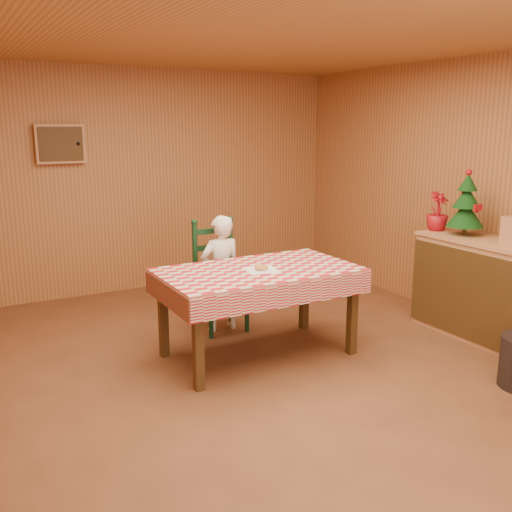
% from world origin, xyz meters
% --- Properties ---
extents(ground, '(6.00, 6.00, 0.00)m').
position_xyz_m(ground, '(0.00, 0.00, 0.00)').
color(ground, brown).
rests_on(ground, ground).
extents(cabin_walls, '(5.10, 6.05, 2.65)m').
position_xyz_m(cabin_walls, '(-0.00, 0.53, 1.83)').
color(cabin_walls, '#A96C3D').
rests_on(cabin_walls, ground).
extents(dining_table, '(1.66, 0.96, 0.77)m').
position_xyz_m(dining_table, '(0.17, 0.46, 0.69)').
color(dining_table, '#482E13').
rests_on(dining_table, ground).
extents(ladder_chair, '(0.44, 0.40, 1.08)m').
position_xyz_m(ladder_chair, '(0.17, 1.24, 0.50)').
color(ladder_chair, black).
rests_on(ladder_chair, ground).
extents(seated_child, '(0.41, 0.27, 1.12)m').
position_xyz_m(seated_child, '(0.17, 1.19, 0.56)').
color(seated_child, white).
rests_on(seated_child, ground).
extents(napkin, '(0.30, 0.30, 0.00)m').
position_xyz_m(napkin, '(0.17, 0.41, 0.77)').
color(napkin, white).
rests_on(napkin, dining_table).
extents(donut, '(0.14, 0.14, 0.04)m').
position_xyz_m(donut, '(0.17, 0.41, 0.79)').
color(donut, '#CA8E48').
rests_on(donut, napkin).
extents(shelf_unit, '(0.54, 1.24, 0.93)m').
position_xyz_m(shelf_unit, '(2.20, -0.15, 0.47)').
color(shelf_unit, tan).
rests_on(shelf_unit, ground).
extents(christmas_tree, '(0.34, 0.34, 0.62)m').
position_xyz_m(christmas_tree, '(2.21, 0.10, 1.21)').
color(christmas_tree, '#482E13').
rests_on(christmas_tree, shelf_unit).
extents(flower_arrangement, '(0.21, 0.21, 0.38)m').
position_xyz_m(flower_arrangement, '(2.16, 0.40, 1.12)').
color(flower_arrangement, '#A20E19').
rests_on(flower_arrangement, shelf_unit).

